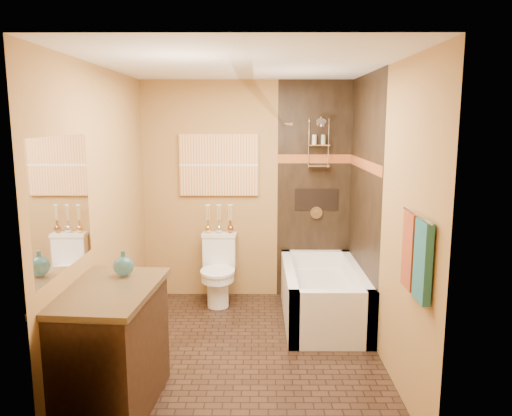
{
  "coord_description": "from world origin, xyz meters",
  "views": [
    {
      "loc": [
        0.13,
        -4.2,
        2.05
      ],
      "look_at": [
        0.11,
        0.4,
        1.24
      ],
      "focal_mm": 35.0,
      "sensor_mm": 36.0,
      "label": 1
    }
  ],
  "objects_px": {
    "sunset_painting": "(219,165)",
    "toilet": "(218,270)",
    "bathtub": "(323,299)",
    "vanity": "(110,349)"
  },
  "relations": [
    {
      "from": "bathtub",
      "to": "toilet",
      "type": "distance_m",
      "value": 1.23
    },
    {
      "from": "sunset_painting",
      "to": "toilet",
      "type": "height_order",
      "value": "sunset_painting"
    },
    {
      "from": "sunset_painting",
      "to": "toilet",
      "type": "bearing_deg",
      "value": -90.0
    },
    {
      "from": "bathtub",
      "to": "vanity",
      "type": "xyz_separation_m",
      "value": [
        -1.72,
        -1.65,
        0.23
      ]
    },
    {
      "from": "bathtub",
      "to": "vanity",
      "type": "height_order",
      "value": "vanity"
    },
    {
      "from": "bathtub",
      "to": "vanity",
      "type": "bearing_deg",
      "value": -136.26
    },
    {
      "from": "bathtub",
      "to": "vanity",
      "type": "distance_m",
      "value": 2.4
    },
    {
      "from": "sunset_painting",
      "to": "bathtub",
      "type": "height_order",
      "value": "sunset_painting"
    },
    {
      "from": "bathtub",
      "to": "sunset_painting",
      "type": "bearing_deg",
      "value": 147.1
    },
    {
      "from": "vanity",
      "to": "toilet",
      "type": "bearing_deg",
      "value": 78.59
    }
  ]
}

